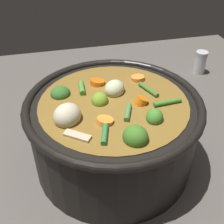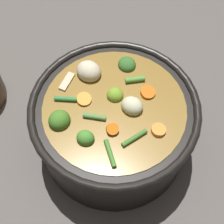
# 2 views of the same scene
# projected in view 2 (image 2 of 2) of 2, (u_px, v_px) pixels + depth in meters

# --- Properties ---
(ground_plane) EXTENTS (1.10, 1.10, 0.00)m
(ground_plane) POSITION_uv_depth(u_px,v_px,m) (114.00, 142.00, 0.75)
(ground_plane) COLOR #514C47
(cooking_pot) EXTENTS (0.32, 0.32, 0.17)m
(cooking_pot) POSITION_uv_depth(u_px,v_px,m) (114.00, 124.00, 0.68)
(cooking_pot) COLOR black
(cooking_pot) RESTS_ON ground_plane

